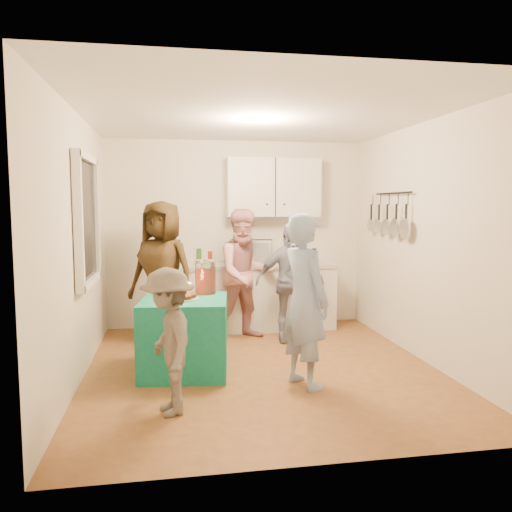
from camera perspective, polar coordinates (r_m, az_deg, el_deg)
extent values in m
plane|color=brown|center=(5.36, 0.65, -12.70)|extent=(4.00, 4.00, 0.00)
plane|color=white|center=(5.17, 0.68, 15.82)|extent=(4.00, 4.00, 0.00)
plane|color=silver|center=(7.07, -2.25, 2.52)|extent=(3.60, 3.60, 0.00)
plane|color=silver|center=(5.10, -19.67, 0.95)|extent=(4.00, 4.00, 0.00)
plane|color=silver|center=(5.71, 18.75, 1.46)|extent=(4.00, 4.00, 0.00)
cube|color=black|center=(5.37, -18.89, 3.88)|extent=(0.04, 1.00, 1.20)
cube|color=white|center=(6.91, -0.25, -4.82)|extent=(2.20, 0.58, 0.86)
cube|color=beige|center=(6.84, -0.25, -1.07)|extent=(2.24, 0.62, 0.05)
cube|color=white|center=(7.00, 1.98, 7.81)|extent=(1.30, 0.30, 0.80)
cube|color=black|center=(6.28, 15.15, 4.66)|extent=(0.12, 1.00, 0.60)
imported|color=white|center=(6.82, -0.57, 0.48)|extent=(0.65, 0.50, 0.32)
cube|color=#127C60|center=(5.20, -8.15, -8.99)|extent=(0.95, 0.95, 0.76)
cylinder|color=#B7200E|center=(5.36, -5.79, -2.50)|extent=(0.22, 0.22, 0.34)
imported|color=#98AEDE|center=(4.70, 5.54, -5.08)|extent=(0.60, 0.70, 1.63)
imported|color=brown|center=(6.25, -10.66, -1.87)|extent=(1.03, 0.92, 1.76)
imported|color=#CA6974|center=(6.36, -1.17, -2.09)|extent=(0.93, 0.80, 1.66)
imported|color=#111139|center=(6.26, 3.91, -2.98)|extent=(0.88, 0.37, 1.50)
imported|color=#584F47|center=(4.16, -9.98, -9.57)|extent=(0.59, 0.85, 1.20)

